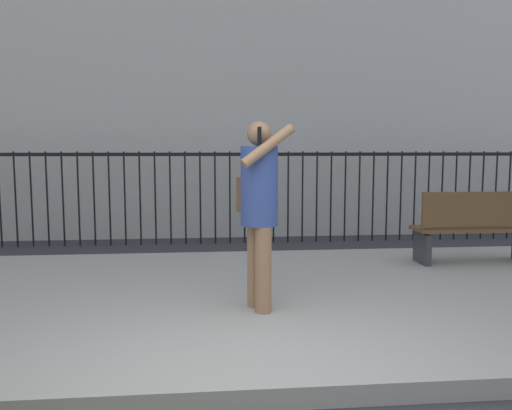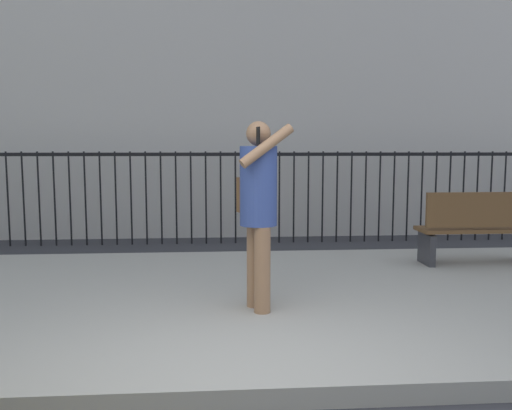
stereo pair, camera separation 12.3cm
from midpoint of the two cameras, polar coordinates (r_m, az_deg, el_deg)
sidewalk at (r=5.51m, az=-1.58°, el=-10.33°), size 28.00×4.40×0.15m
iron_fence at (r=9.01m, az=-2.69°, el=2.20°), size 12.03×0.04×1.60m
pedestrian_on_phone at (r=4.78m, az=0.90°, el=0.43°), size 0.52×0.71×1.74m
street_bench at (r=7.32m, az=24.03°, el=-2.15°), size 1.60×0.45×0.95m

